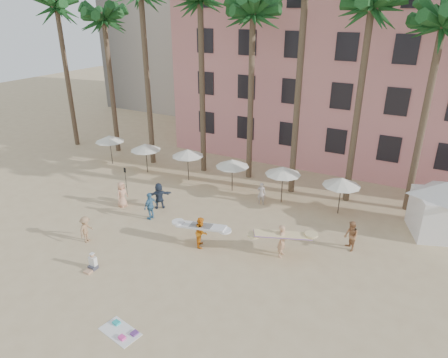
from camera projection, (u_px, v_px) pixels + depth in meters
ground at (136, 288)px, 19.89m from camera, size 120.00×120.00×0.00m
pink_hotel at (385, 68)px, 34.73m from camera, size 35.00×14.00×16.00m
palm_row at (271, 5)px, 26.66m from camera, size 44.40×5.40×16.30m
umbrella_row at (209, 158)px, 30.38m from camera, size 22.50×2.70×2.73m
cabana at (443, 204)px, 23.84m from camera, size 5.71×5.71×3.50m
beach_towel at (121, 331)px, 17.20m from camera, size 1.95×1.31×0.14m
carrier_yellow at (282, 239)px, 22.04m from camera, size 3.13×2.20×1.95m
carrier_white at (201, 231)px, 23.06m from camera, size 3.00×1.17×1.84m
beachgoers at (176, 208)px, 25.80m from camera, size 16.07×10.26×1.87m
paddle at (126, 178)px, 29.04m from camera, size 0.18×0.04×2.23m
seated_man at (92, 264)px, 21.20m from camera, size 0.42×0.73×0.95m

